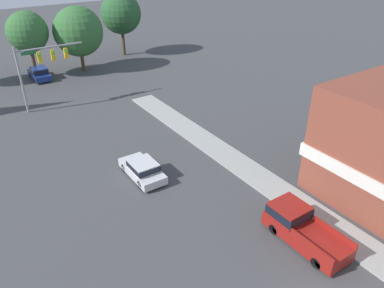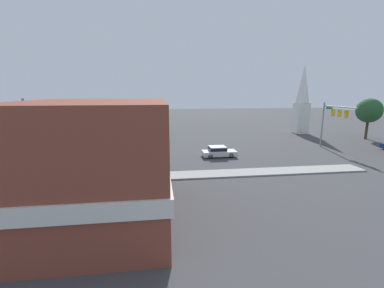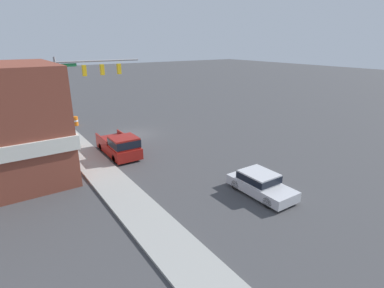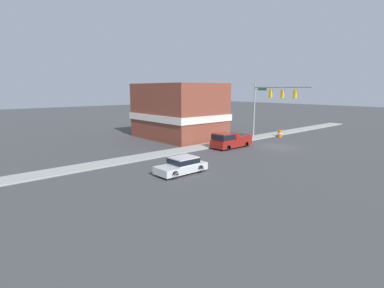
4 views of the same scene
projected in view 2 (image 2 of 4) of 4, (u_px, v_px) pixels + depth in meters
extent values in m
plane|color=#424244|center=(86.00, 164.00, 29.69)|extent=(200.00, 200.00, 0.00)
cube|color=#9E9E99|center=(70.00, 180.00, 24.13)|extent=(2.40, 60.00, 0.14)
cylinder|color=gray|center=(28.00, 142.00, 22.84)|extent=(0.22, 0.22, 7.66)
cylinder|color=gray|center=(44.00, 103.00, 26.19)|extent=(8.26, 0.18, 0.18)
cube|color=gold|center=(38.00, 112.00, 24.84)|extent=(0.36, 0.36, 1.05)
sphere|color=green|center=(35.00, 109.00, 24.76)|extent=(0.22, 0.22, 0.22)
cube|color=gold|center=(46.00, 111.00, 26.56)|extent=(0.36, 0.36, 1.05)
sphere|color=green|center=(43.00, 108.00, 26.47)|extent=(0.22, 0.22, 0.22)
cube|color=gold|center=(52.00, 110.00, 28.27)|extent=(0.36, 0.36, 1.05)
sphere|color=green|center=(50.00, 107.00, 28.18)|extent=(0.22, 0.22, 0.22)
cube|color=#196B38|center=(30.00, 107.00, 23.40)|extent=(1.40, 0.04, 0.30)
cylinder|color=gray|center=(322.00, 125.00, 38.93)|extent=(0.22, 0.22, 6.73)
cylinder|color=gray|center=(339.00, 107.00, 35.20)|extent=(6.51, 0.18, 0.18)
cube|color=gold|center=(333.00, 113.00, 36.47)|extent=(0.36, 0.36, 1.05)
sphere|color=green|center=(332.00, 110.00, 36.38)|extent=(0.22, 0.22, 0.22)
cube|color=gold|center=(340.00, 113.00, 35.18)|extent=(0.36, 0.36, 1.05)
sphere|color=green|center=(338.00, 111.00, 35.09)|extent=(0.22, 0.22, 0.22)
cube|color=gold|center=(347.00, 114.00, 33.89)|extent=(0.36, 0.36, 1.05)
sphere|color=green|center=(345.00, 112.00, 33.80)|extent=(0.22, 0.22, 0.22)
cube|color=#196B38|center=(329.00, 108.00, 37.26)|extent=(1.40, 0.04, 0.30)
cylinder|color=black|center=(228.00, 152.00, 34.12)|extent=(0.22, 0.66, 0.66)
cylinder|color=black|center=(231.00, 155.00, 32.48)|extent=(0.22, 0.66, 0.66)
cylinder|color=black|center=(208.00, 153.00, 33.76)|extent=(0.22, 0.66, 0.66)
cylinder|color=black|center=(210.00, 156.00, 32.12)|extent=(0.22, 0.66, 0.66)
cube|color=silver|center=(219.00, 153.00, 33.09)|extent=(1.91, 4.35, 0.60)
cube|color=silver|center=(217.00, 149.00, 32.94)|extent=(1.76, 2.09, 0.59)
cube|color=black|center=(217.00, 149.00, 32.94)|extent=(1.78, 2.17, 0.42)
cylinder|color=black|center=(138.00, 165.00, 28.16)|extent=(0.22, 0.66, 0.66)
cylinder|color=black|center=(137.00, 170.00, 26.36)|extent=(0.22, 0.66, 0.66)
cylinder|color=black|center=(108.00, 166.00, 27.73)|extent=(0.22, 0.66, 0.66)
cylinder|color=black|center=(105.00, 171.00, 25.93)|extent=(0.22, 0.66, 0.66)
cube|color=maroon|center=(122.00, 166.00, 26.99)|extent=(2.08, 5.23, 0.85)
cube|color=maroon|center=(136.00, 157.00, 27.01)|extent=(1.97, 1.99, 0.84)
cube|color=black|center=(136.00, 157.00, 27.01)|extent=(1.99, 2.07, 0.59)
cube|color=maroon|center=(112.00, 158.00, 27.67)|extent=(0.12, 2.94, 0.35)
cube|color=maroon|center=(109.00, 163.00, 25.77)|extent=(0.12, 2.94, 0.35)
cylinder|color=orange|center=(0.00, 173.00, 24.89)|extent=(0.62, 0.62, 1.02)
cylinder|color=white|center=(0.00, 172.00, 24.88)|extent=(0.64, 0.64, 0.18)
cube|color=brown|center=(98.00, 161.00, 16.58)|extent=(11.82, 8.76, 7.66)
cube|color=silver|center=(99.00, 172.00, 16.74)|extent=(12.12, 9.06, 0.90)
cube|color=white|center=(301.00, 118.00, 51.94)|extent=(2.48, 2.48, 6.14)
cone|color=white|center=(304.00, 84.00, 50.59)|extent=(2.72, 2.72, 7.50)
cylinder|color=#4C3823|center=(366.00, 130.00, 45.65)|extent=(0.44, 0.44, 3.15)
sphere|color=#28562D|center=(369.00, 111.00, 44.96)|extent=(4.23, 4.23, 4.23)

